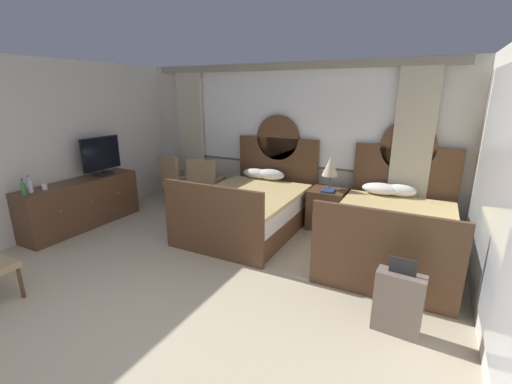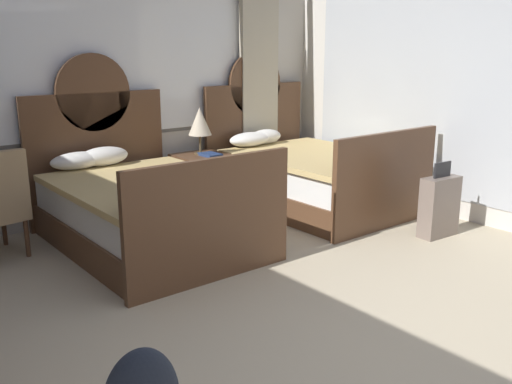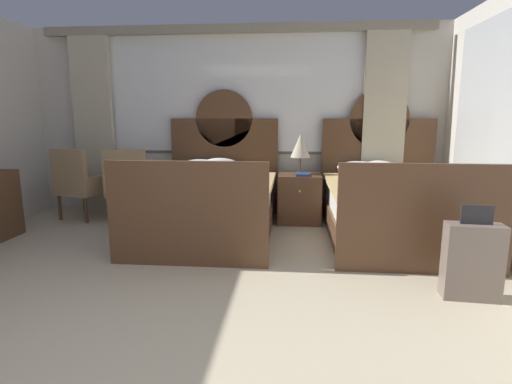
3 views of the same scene
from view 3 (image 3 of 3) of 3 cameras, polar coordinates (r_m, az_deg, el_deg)
name	(u,v)px [view 3 (image 3 of 3)]	position (r m, az deg, el deg)	size (l,w,h in m)	color
wall_back_window	(235,115)	(6.00, -2.97, 10.82)	(5.94, 0.22, 2.70)	beige
bed_near_window	(211,203)	(5.03, -6.37, -1.53)	(1.56, 2.24, 1.81)	brown
bed_near_mirror	(392,206)	(5.07, 18.67, -1.93)	(1.56, 2.24, 1.81)	brown
nightstand_between_beds	(299,198)	(5.57, 6.12, -0.82)	(0.57, 0.60, 0.66)	brown
table_lamp_on_nightstand	(300,146)	(5.51, 6.29, 6.45)	(0.27, 0.27, 0.54)	brown
book_on_nightstand	(302,174)	(5.40, 6.58, 2.51)	(0.18, 0.26, 0.03)	navy
armchair_by_window_left	(128,183)	(5.83, -17.61, 1.26)	(0.65, 0.65, 1.00)	tan
armchair_by_window_centre	(79,182)	(6.14, -23.74, 1.31)	(0.69, 0.69, 1.00)	tan
suitcase_on_floor	(472,261)	(3.66, 28.20, -8.58)	(0.44, 0.22, 0.77)	#75665B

